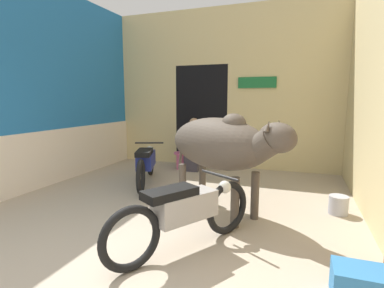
{
  "coord_description": "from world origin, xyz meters",
  "views": [
    {
      "loc": [
        1.76,
        -1.79,
        1.6
      ],
      "look_at": [
        0.28,
        2.28,
        0.95
      ],
      "focal_mm": 28.0,
      "sensor_mm": 36.0,
      "label": 1
    }
  ],
  "objects": [
    {
      "name": "shopkeeper_seated",
      "position": [
        -0.49,
        4.47,
        0.61
      ],
      "size": [
        0.46,
        0.33,
        1.18
      ],
      "color": "#3D3842",
      "rests_on": "ground_plane"
    },
    {
      "name": "plastic_stool",
      "position": [
        -0.78,
        4.49,
        0.21
      ],
      "size": [
        0.37,
        0.37,
        0.39
      ],
      "color": "#DB6093",
      "rests_on": "ground_plane"
    },
    {
      "name": "motorcycle_near",
      "position": [
        0.66,
        1.01,
        0.43
      ],
      "size": [
        1.05,
        1.68,
        0.75
      ],
      "color": "black",
      "rests_on": "ground_plane"
    },
    {
      "name": "wall_left_shopfront",
      "position": [
        -2.71,
        2.52,
        1.77
      ],
      "size": [
        0.25,
        5.07,
        3.67
      ],
      "color": "#236BAD",
      "rests_on": "ground_plane"
    },
    {
      "name": "wall_back_with_doorway",
      "position": [
        -0.2,
        5.33,
        1.59
      ],
      "size": [
        5.26,
        0.93,
        3.67
      ],
      "color": "#D1BC84",
      "rests_on": "ground_plane"
    },
    {
      "name": "motorcycle_far",
      "position": [
        -0.96,
        3.13,
        0.41
      ],
      "size": [
        0.83,
        1.81,
        0.73
      ],
      "color": "black",
      "rests_on": "ground_plane"
    },
    {
      "name": "crate",
      "position": [
        2.28,
        0.71,
        0.14
      ],
      "size": [
        0.44,
        0.32,
        0.28
      ],
      "color": "teal",
      "rests_on": "ground_plane"
    },
    {
      "name": "cow",
      "position": [
        0.76,
        2.13,
        0.99
      ],
      "size": [
        2.0,
        1.42,
        1.42
      ],
      "color": "#4C4238",
      "rests_on": "ground_plane"
    },
    {
      "name": "bucket",
      "position": [
        2.31,
        2.69,
        0.13
      ],
      "size": [
        0.26,
        0.26,
        0.26
      ],
      "color": "#A8A8B2",
      "rests_on": "ground_plane"
    }
  ]
}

